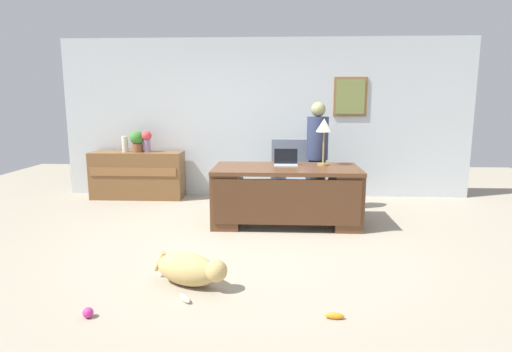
{
  "coord_description": "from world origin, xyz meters",
  "views": [
    {
      "loc": [
        0.22,
        -4.85,
        1.68
      ],
      "look_at": [
        -0.04,
        0.3,
        0.75
      ],
      "focal_mm": 30.0,
      "sensor_mm": 36.0,
      "label": 1
    }
  ],
  "objects": [
    {
      "name": "desk",
      "position": [
        0.34,
        0.81,
        0.43
      ],
      "size": [
        1.96,
        0.96,
        0.78
      ],
      "color": "brown",
      "rests_on": "ground_plane"
    },
    {
      "name": "vase_with_flowers",
      "position": [
        -1.99,
        2.25,
        1.0
      ],
      "size": [
        0.17,
        0.17,
        0.36
      ],
      "color": "#9D81AA",
      "rests_on": "credenza"
    },
    {
      "name": "vase_empty",
      "position": [
        -2.37,
        2.25,
        0.93
      ],
      "size": [
        0.1,
        0.1,
        0.26
      ],
      "primitive_type": "cylinder",
      "color": "silver",
      "rests_on": "credenza"
    },
    {
      "name": "back_wall",
      "position": [
        0.01,
        2.6,
        1.35
      ],
      "size": [
        7.0,
        0.16,
        2.7
      ],
      "color": "silver",
      "rests_on": "ground_plane"
    },
    {
      "name": "dog_toy_plush",
      "position": [
        0.67,
        -1.76,
        0.03
      ],
      "size": [
        0.15,
        0.06,
        0.05
      ],
      "primitive_type": "ellipsoid",
      "rotation": [
        0.0,
        0.0,
        6.21
      ],
      "color": "orange",
      "rests_on": "ground_plane"
    },
    {
      "name": "desk_lamp",
      "position": [
        0.85,
        1.03,
        1.29
      ],
      "size": [
        0.22,
        0.22,
        0.64
      ],
      "color": "#9E8447",
      "rests_on": "desk"
    },
    {
      "name": "person_standing",
      "position": [
        0.81,
        1.56,
        0.84
      ],
      "size": [
        0.32,
        0.32,
        1.64
      ],
      "color": "#262323",
      "rests_on": "ground_plane"
    },
    {
      "name": "credenza",
      "position": [
        -2.18,
        2.25,
        0.4
      ],
      "size": [
        1.55,
        0.5,
        0.8
      ],
      "color": "brown",
      "rests_on": "ground_plane"
    },
    {
      "name": "laptop",
      "position": [
        0.33,
        0.99,
        0.84
      ],
      "size": [
        0.32,
        0.22,
        0.22
      ],
      "color": "#B2B5BA",
      "rests_on": "desk"
    },
    {
      "name": "potted_plant",
      "position": [
        -2.16,
        2.25,
        0.99
      ],
      "size": [
        0.24,
        0.24,
        0.36
      ],
      "color": "brown",
      "rests_on": "credenza"
    },
    {
      "name": "armchair",
      "position": [
        0.42,
        1.81,
        0.48
      ],
      "size": [
        0.6,
        0.59,
        1.05
      ],
      "color": "slate",
      "rests_on": "ground_plane"
    },
    {
      "name": "ground_plane",
      "position": [
        0.0,
        0.0,
        0.0
      ],
      "size": [
        12.0,
        12.0,
        0.0
      ],
      "primitive_type": "plane",
      "color": "#9E937F"
    },
    {
      "name": "dog_lying",
      "position": [
        -0.56,
        -1.21,
        0.16
      ],
      "size": [
        0.75,
        0.53,
        0.3
      ],
      "color": "tan",
      "rests_on": "ground_plane"
    },
    {
      "name": "dog_toy_ball",
      "position": [
        -1.24,
        -1.84,
        0.04
      ],
      "size": [
        0.08,
        0.08,
        0.08
      ],
      "primitive_type": "sphere",
      "color": "#D8338C",
      "rests_on": "ground_plane"
    },
    {
      "name": "dog_toy_bone",
      "position": [
        -0.55,
        -1.53,
        0.03
      ],
      "size": [
        0.14,
        0.16,
        0.05
      ],
      "primitive_type": "ellipsoid",
      "rotation": [
        0.0,
        0.0,
        2.25
      ],
      "color": "beige",
      "rests_on": "ground_plane"
    }
  ]
}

